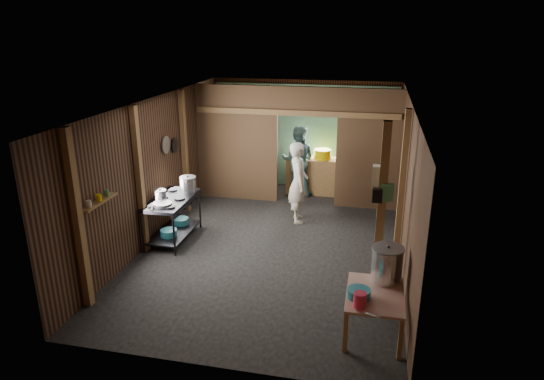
% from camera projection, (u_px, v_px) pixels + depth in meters
% --- Properties ---
extents(floor, '(4.50, 7.00, 0.00)m').
position_uv_depth(floor, '(274.00, 242.00, 8.91)').
color(floor, black).
rests_on(floor, ground).
extents(ceiling, '(4.50, 7.00, 0.00)m').
position_uv_depth(ceiling, '(275.00, 102.00, 8.06)').
color(ceiling, '#444444').
rests_on(ceiling, ground).
extents(wall_back, '(4.50, 0.00, 2.60)m').
position_uv_depth(wall_back, '(304.00, 134.00, 11.72)').
color(wall_back, brown).
rests_on(wall_back, ground).
extents(wall_front, '(4.50, 0.00, 2.60)m').
position_uv_depth(wall_front, '(208.00, 269.00, 5.25)').
color(wall_front, brown).
rests_on(wall_front, ground).
extents(wall_left, '(0.00, 7.00, 2.60)m').
position_uv_depth(wall_left, '(156.00, 168.00, 8.94)').
color(wall_left, brown).
rests_on(wall_left, ground).
extents(wall_right, '(0.00, 7.00, 2.60)m').
position_uv_depth(wall_right, '(406.00, 184.00, 8.03)').
color(wall_right, brown).
rests_on(wall_right, ground).
extents(partition_left, '(1.85, 0.10, 2.60)m').
position_uv_depth(partition_left, '(237.00, 143.00, 10.78)').
color(partition_left, brown).
rests_on(partition_left, floor).
extents(partition_right, '(1.35, 0.10, 2.60)m').
position_uv_depth(partition_right, '(368.00, 150.00, 10.20)').
color(partition_right, brown).
rests_on(partition_right, floor).
extents(partition_header, '(1.30, 0.10, 0.60)m').
position_uv_depth(partition_header, '(308.00, 101.00, 10.14)').
color(partition_header, brown).
rests_on(partition_header, wall_back).
extents(turquoise_panel, '(4.40, 0.06, 2.50)m').
position_uv_depth(turquoise_panel, '(304.00, 136.00, 11.68)').
color(turquoise_panel, '#69B4AE').
rests_on(turquoise_panel, wall_back).
extents(back_counter, '(1.20, 0.50, 0.85)m').
position_uv_depth(back_counter, '(312.00, 175.00, 11.44)').
color(back_counter, olive).
rests_on(back_counter, floor).
extents(wall_clock, '(0.20, 0.03, 0.20)m').
position_uv_depth(wall_clock, '(315.00, 110.00, 11.38)').
color(wall_clock, silver).
rests_on(wall_clock, wall_back).
extents(post_left_a, '(0.10, 0.12, 2.60)m').
position_uv_depth(post_left_a, '(78.00, 221.00, 6.52)').
color(post_left_a, olive).
rests_on(post_left_a, floor).
extents(post_left_b, '(0.10, 0.12, 2.60)m').
position_uv_depth(post_left_b, '(140.00, 181.00, 8.18)').
color(post_left_b, olive).
rests_on(post_left_b, floor).
extents(post_left_c, '(0.10, 0.12, 2.60)m').
position_uv_depth(post_left_c, '(184.00, 152.00, 10.03)').
color(post_left_c, olive).
rests_on(post_left_c, floor).
extents(post_right, '(0.10, 0.12, 2.60)m').
position_uv_depth(post_right, '(402.00, 188.00, 7.86)').
color(post_right, olive).
rests_on(post_right, floor).
extents(post_free, '(0.12, 0.12, 2.60)m').
position_uv_depth(post_free, '(381.00, 210.00, 6.91)').
color(post_free, olive).
rests_on(post_free, floor).
extents(cross_beam, '(4.40, 0.12, 0.12)m').
position_uv_depth(cross_beam, '(295.00, 113.00, 10.23)').
color(cross_beam, olive).
rests_on(cross_beam, wall_left).
extents(pan_lid_big, '(0.03, 0.34, 0.34)m').
position_uv_depth(pan_lid_big, '(166.00, 145.00, 9.18)').
color(pan_lid_big, gray).
rests_on(pan_lid_big, wall_left).
extents(pan_lid_small, '(0.03, 0.30, 0.30)m').
position_uv_depth(pan_lid_small, '(175.00, 145.00, 9.59)').
color(pan_lid_small, black).
rests_on(pan_lid_small, wall_left).
extents(wall_shelf, '(0.14, 0.80, 0.03)m').
position_uv_depth(wall_shelf, '(99.00, 202.00, 6.95)').
color(wall_shelf, olive).
rests_on(wall_shelf, wall_left).
extents(jar_white, '(0.07, 0.07, 0.10)m').
position_uv_depth(jar_white, '(89.00, 204.00, 6.69)').
color(jar_white, silver).
rests_on(jar_white, wall_shelf).
extents(jar_yellow, '(0.08, 0.08, 0.10)m').
position_uv_depth(jar_yellow, '(99.00, 198.00, 6.92)').
color(jar_yellow, '#E4C500').
rests_on(jar_yellow, wall_shelf).
extents(jar_green, '(0.06, 0.06, 0.10)m').
position_uv_depth(jar_green, '(107.00, 193.00, 7.13)').
color(jar_green, '#478B58').
rests_on(jar_green, wall_shelf).
extents(bag_white, '(0.22, 0.15, 0.32)m').
position_uv_depth(bag_white, '(380.00, 177.00, 6.84)').
color(bag_white, silver).
rests_on(bag_white, post_free).
extents(bag_green, '(0.16, 0.12, 0.24)m').
position_uv_depth(bag_green, '(388.00, 192.00, 6.75)').
color(bag_green, '#478B58').
rests_on(bag_green, post_free).
extents(bag_black, '(0.14, 0.10, 0.20)m').
position_uv_depth(bag_black, '(377.00, 195.00, 6.77)').
color(bag_black, black).
rests_on(bag_black, post_free).
extents(gas_range, '(0.71, 1.38, 0.82)m').
position_uv_depth(gas_range, '(173.00, 219.00, 8.92)').
color(gas_range, black).
rests_on(gas_range, floor).
extents(prep_table, '(0.72, 1.00, 0.59)m').
position_uv_depth(prep_table, '(374.00, 313.00, 6.21)').
color(prep_table, tan).
rests_on(prep_table, floor).
extents(stove_pot_large, '(0.41, 0.41, 0.32)m').
position_uv_depth(stove_pot_large, '(188.00, 185.00, 9.10)').
color(stove_pot_large, silver).
rests_on(stove_pot_large, gas_range).
extents(stove_pot_med, '(0.27, 0.27, 0.20)m').
position_uv_depth(stove_pot_med, '(160.00, 195.00, 8.72)').
color(stove_pot_med, silver).
rests_on(stove_pot_med, gas_range).
extents(frying_pan, '(0.50, 0.63, 0.08)m').
position_uv_depth(frying_pan, '(162.00, 204.00, 8.43)').
color(frying_pan, gray).
rests_on(frying_pan, gas_range).
extents(blue_tub_front, '(0.30, 0.30, 0.12)m').
position_uv_depth(blue_tub_front, '(169.00, 233.00, 8.79)').
color(blue_tub_front, teal).
rests_on(blue_tub_front, gas_range).
extents(blue_tub_back, '(0.30, 0.30, 0.12)m').
position_uv_depth(blue_tub_back, '(181.00, 221.00, 9.32)').
color(blue_tub_back, teal).
rests_on(blue_tub_back, gas_range).
extents(stock_pot, '(0.47, 0.47, 0.50)m').
position_uv_depth(stock_pot, '(387.00, 265.00, 6.36)').
color(stock_pot, silver).
rests_on(stock_pot, prep_table).
extents(wash_basin, '(0.37, 0.37, 0.11)m').
position_uv_depth(wash_basin, '(359.00, 293.00, 6.02)').
color(wash_basin, teal).
rests_on(wash_basin, prep_table).
extents(pink_bucket, '(0.20, 0.20, 0.19)m').
position_uv_depth(pink_bucket, '(360.00, 300.00, 5.80)').
color(pink_bucket, '#D72A46').
rests_on(pink_bucket, prep_table).
extents(knife, '(0.30, 0.13, 0.01)m').
position_uv_depth(knife, '(368.00, 314.00, 5.67)').
color(knife, silver).
rests_on(knife, prep_table).
extents(yellow_tub, '(0.40, 0.40, 0.22)m').
position_uv_depth(yellow_tub, '(322.00, 154.00, 11.22)').
color(yellow_tub, '#E4C500').
rests_on(yellow_tub, back_counter).
extents(cook, '(0.54, 0.69, 1.65)m').
position_uv_depth(cook, '(298.00, 182.00, 9.65)').
color(cook, silver).
rests_on(cook, floor).
extents(worker_back, '(0.80, 0.63, 1.65)m').
position_uv_depth(worker_back, '(298.00, 161.00, 11.20)').
color(worker_back, slate).
rests_on(worker_back, floor).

